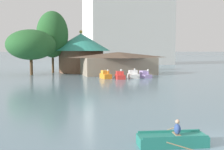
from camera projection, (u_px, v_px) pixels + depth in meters
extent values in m
cube|color=#237A6B|center=(172.00, 140.00, 14.46)|extent=(3.58, 1.73, 0.53)
cube|color=#237A6B|center=(176.00, 137.00, 13.90)|extent=(3.23, 0.65, 0.10)
cube|color=#237A6B|center=(169.00, 131.00, 14.97)|extent=(3.23, 0.65, 0.10)
cube|color=#997F5B|center=(177.00, 135.00, 14.47)|extent=(0.40, 1.02, 0.04)
ellipsoid|color=#334C8C|center=(177.00, 129.00, 14.44)|extent=(0.39, 0.49, 0.53)
sphere|color=tan|center=(177.00, 122.00, 14.41)|extent=(0.22, 0.22, 0.22)
cylinder|color=tan|center=(184.00, 147.00, 13.11)|extent=(1.57, 0.32, 0.57)
cylinder|color=tan|center=(166.00, 131.00, 15.82)|extent=(1.57, 0.32, 0.57)
cube|color=orange|center=(106.00, 76.00, 49.08)|extent=(1.49, 2.84, 0.77)
cube|color=gold|center=(105.00, 72.00, 49.35)|extent=(1.19, 1.31, 0.57)
cylinder|color=orange|center=(108.00, 73.00, 47.99)|extent=(0.14, 0.14, 0.54)
sphere|color=white|center=(108.00, 70.00, 47.96)|extent=(0.29, 0.29, 0.29)
cube|color=red|center=(120.00, 77.00, 48.21)|extent=(1.71, 2.92, 0.69)
cube|color=#E8423C|center=(120.00, 73.00, 48.49)|extent=(1.31, 1.39, 0.57)
cylinder|color=red|center=(121.00, 73.00, 47.06)|extent=(0.14, 0.14, 0.64)
sphere|color=white|center=(121.00, 70.00, 47.02)|extent=(0.37, 0.37, 0.37)
cube|color=white|center=(133.00, 76.00, 49.70)|extent=(1.99, 2.75, 0.71)
cube|color=white|center=(133.00, 72.00, 49.96)|extent=(1.55, 1.33, 0.62)
cylinder|color=white|center=(135.00, 72.00, 48.63)|extent=(0.14, 0.14, 0.70)
sphere|color=white|center=(135.00, 69.00, 48.59)|extent=(0.31, 0.31, 0.31)
cube|color=#B299D8|center=(145.00, 76.00, 50.53)|extent=(1.57, 2.99, 0.56)
cube|color=#C8ADF0|center=(144.00, 72.00, 50.83)|extent=(1.26, 1.38, 0.61)
cylinder|color=#B299D8|center=(148.00, 73.00, 49.39)|extent=(0.14, 0.14, 0.59)
sphere|color=white|center=(148.00, 70.00, 49.35)|extent=(0.37, 0.37, 0.37)
cube|color=gray|center=(118.00, 66.00, 56.88)|extent=(13.84, 7.45, 3.33)
pyramid|color=brown|center=(118.00, 55.00, 56.69)|extent=(14.94, 8.57, 1.07)
cylinder|color=brown|center=(81.00, 62.00, 62.94)|extent=(9.60, 9.60, 4.62)
cone|color=teal|center=(81.00, 42.00, 62.58)|extent=(12.76, 12.76, 3.73)
sphere|color=#B7993D|center=(81.00, 32.00, 62.39)|extent=(0.70, 0.70, 0.70)
cylinder|color=brown|center=(31.00, 67.00, 55.61)|extent=(0.56, 0.56, 2.92)
ellipsoid|color=#28602D|center=(31.00, 45.00, 55.24)|extent=(9.36, 9.36, 5.78)
cylinder|color=brown|center=(53.00, 65.00, 60.91)|extent=(0.47, 0.47, 3.22)
ellipsoid|color=#28602D|center=(52.00, 34.00, 60.36)|extent=(6.57, 6.57, 9.65)
cube|color=silver|center=(127.00, 24.00, 98.56)|extent=(27.50, 17.48, 27.13)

